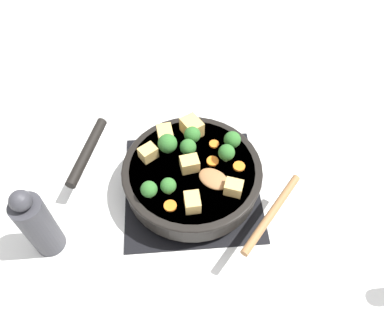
% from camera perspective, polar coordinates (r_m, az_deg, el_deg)
% --- Properties ---
extents(ground_plane, '(2.40, 2.40, 0.00)m').
position_cam_1_polar(ground_plane, '(0.88, 0.00, -3.07)').
color(ground_plane, silver).
extents(front_burner_grate, '(0.31, 0.31, 0.03)m').
position_cam_1_polar(front_burner_grate, '(0.87, 0.00, -2.64)').
color(front_burner_grate, black).
rests_on(front_burner_grate, ground_plane).
extents(skillet_pan, '(0.43, 0.32, 0.05)m').
position_cam_1_polar(skillet_pan, '(0.83, -0.19, -0.92)').
color(skillet_pan, black).
rests_on(skillet_pan, front_burner_grate).
extents(wooden_spoon, '(0.22, 0.22, 0.02)m').
position_cam_1_polar(wooden_spoon, '(0.77, 7.96, -4.39)').
color(wooden_spoon, olive).
rests_on(wooden_spoon, skillet_pan).
extents(tofu_cube_center_large, '(0.04, 0.04, 0.03)m').
position_cam_1_polar(tofu_cube_center_large, '(0.80, -0.39, 0.87)').
color(tofu_cube_center_large, tan).
rests_on(tofu_cube_center_large, skillet_pan).
extents(tofu_cube_near_handle, '(0.06, 0.06, 0.04)m').
position_cam_1_polar(tofu_cube_near_handle, '(0.86, -0.02, 6.26)').
color(tofu_cube_near_handle, tan).
rests_on(tofu_cube_near_handle, skillet_pan).
extents(tofu_cube_east_chunk, '(0.04, 0.04, 0.03)m').
position_cam_1_polar(tofu_cube_east_chunk, '(0.77, 6.34, -2.98)').
color(tofu_cube_east_chunk, tan).
rests_on(tofu_cube_east_chunk, skillet_pan).
extents(tofu_cube_west_chunk, '(0.03, 0.04, 0.03)m').
position_cam_1_polar(tofu_cube_west_chunk, '(0.75, 0.05, -5.23)').
color(tofu_cube_west_chunk, tan).
rests_on(tofu_cube_west_chunk, skillet_pan).
extents(tofu_cube_back_piece, '(0.04, 0.05, 0.03)m').
position_cam_1_polar(tofu_cube_back_piece, '(0.85, -4.11, 5.08)').
color(tofu_cube_back_piece, tan).
rests_on(tofu_cube_back_piece, skillet_pan).
extents(tofu_cube_front_piece, '(0.05, 0.04, 0.03)m').
position_cam_1_polar(tofu_cube_front_piece, '(0.83, -6.70, 2.32)').
color(tofu_cube_front_piece, tan).
rests_on(tofu_cube_front_piece, skillet_pan).
extents(broccoli_floret_near_spoon, '(0.04, 0.04, 0.04)m').
position_cam_1_polar(broccoli_floret_near_spoon, '(0.82, -0.60, 3.18)').
color(broccoli_floret_near_spoon, '#709956').
rests_on(broccoli_floret_near_spoon, skillet_pan).
extents(broccoli_floret_center_top, '(0.04, 0.04, 0.04)m').
position_cam_1_polar(broccoli_floret_center_top, '(0.84, 0.05, 5.06)').
color(broccoli_floret_center_top, '#709956').
rests_on(broccoli_floret_center_top, skillet_pan).
extents(broccoli_floret_east_rim, '(0.04, 0.04, 0.04)m').
position_cam_1_polar(broccoli_floret_east_rim, '(0.81, 5.29, 2.35)').
color(broccoli_floret_east_rim, '#709956').
rests_on(broccoli_floret_east_rim, skillet_pan).
extents(broccoli_floret_west_rim, '(0.03, 0.03, 0.04)m').
position_cam_1_polar(broccoli_floret_west_rim, '(0.76, -3.63, -2.73)').
color(broccoli_floret_west_rim, '#709956').
rests_on(broccoli_floret_west_rim, skillet_pan).
extents(broccoli_floret_north_edge, '(0.04, 0.04, 0.05)m').
position_cam_1_polar(broccoli_floret_north_edge, '(0.83, 6.15, 4.29)').
color(broccoli_floret_north_edge, '#709956').
rests_on(broccoli_floret_north_edge, skillet_pan).
extents(broccoli_floret_south_cluster, '(0.04, 0.04, 0.05)m').
position_cam_1_polar(broccoli_floret_south_cluster, '(0.82, -3.75, 3.73)').
color(broccoli_floret_south_cluster, '#709956').
rests_on(broccoli_floret_south_cluster, skillet_pan).
extents(broccoli_floret_mid_floret, '(0.03, 0.03, 0.04)m').
position_cam_1_polar(broccoli_floret_mid_floret, '(0.76, -6.56, -3.26)').
color(broccoli_floret_mid_floret, '#709956').
rests_on(broccoli_floret_mid_floret, skillet_pan).
extents(carrot_slice_orange_thin, '(0.02, 0.02, 0.01)m').
position_cam_1_polar(carrot_slice_orange_thin, '(0.85, 3.37, 3.66)').
color(carrot_slice_orange_thin, orange).
rests_on(carrot_slice_orange_thin, skillet_pan).
extents(carrot_slice_near_center, '(0.03, 0.03, 0.01)m').
position_cam_1_polar(carrot_slice_near_center, '(0.82, 7.18, 0.25)').
color(carrot_slice_near_center, orange).
rests_on(carrot_slice_near_center, skillet_pan).
extents(carrot_slice_edge_slice, '(0.03, 0.03, 0.01)m').
position_cam_1_polar(carrot_slice_edge_slice, '(0.82, 3.15, 1.05)').
color(carrot_slice_edge_slice, orange).
rests_on(carrot_slice_edge_slice, skillet_pan).
extents(carrot_slice_under_broccoli, '(0.03, 0.03, 0.01)m').
position_cam_1_polar(carrot_slice_under_broccoli, '(0.76, -3.35, -5.77)').
color(carrot_slice_under_broccoli, orange).
rests_on(carrot_slice_under_broccoli, skillet_pan).
extents(pepper_mill, '(0.06, 0.06, 0.20)m').
position_cam_1_polar(pepper_mill, '(0.79, -22.48, -7.91)').
color(pepper_mill, '#333338').
rests_on(pepper_mill, ground_plane).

